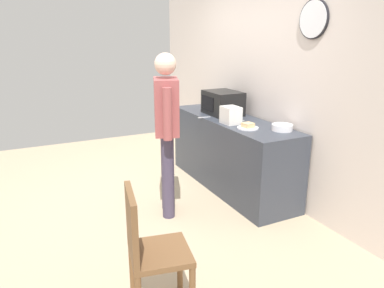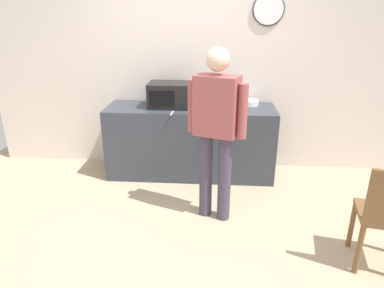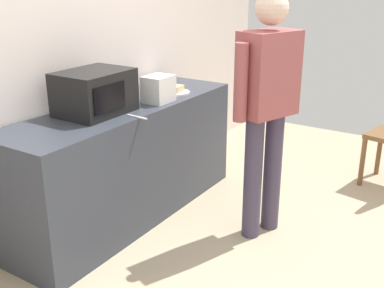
{
  "view_description": "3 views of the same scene",
  "coord_description": "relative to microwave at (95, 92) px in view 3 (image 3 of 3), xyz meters",
  "views": [
    {
      "loc": [
        3.73,
        -1.17,
        1.89
      ],
      "look_at": [
        0.03,
        0.66,
        0.65
      ],
      "focal_mm": 34.04,
      "sensor_mm": 36.0,
      "label": 1
    },
    {
      "loc": [
        0.31,
        -2.93,
        2.02
      ],
      "look_at": [
        0.06,
        0.7,
        0.62
      ],
      "focal_mm": 32.32,
      "sensor_mm": 36.0,
      "label": 2
    },
    {
      "loc": [
        -2.62,
        -1.06,
        1.84
      ],
      "look_at": [
        0.25,
        0.78,
        0.6
      ],
      "focal_mm": 44.75,
      "sensor_mm": 36.0,
      "label": 3
    }
  ],
  "objects": [
    {
      "name": "microwave",
      "position": [
        0.0,
        0.0,
        0.0
      ],
      "size": [
        0.5,
        0.39,
        0.3
      ],
      "color": "black",
      "rests_on": "kitchen_counter"
    },
    {
      "name": "sandwich_plate",
      "position": [
        0.78,
        -0.14,
        -0.13
      ],
      "size": [
        0.23,
        0.23,
        0.07
      ],
      "color": "white",
      "rests_on": "kitchen_counter"
    },
    {
      "name": "salad_bowl",
      "position": [
        1.01,
        0.14,
        -0.12
      ],
      "size": [
        0.22,
        0.22,
        0.07
      ],
      "primitive_type": "cylinder",
      "color": "white",
      "rests_on": "kitchen_counter"
    },
    {
      "name": "fork_utensil",
      "position": [
        0.07,
        -0.31,
        -0.15
      ],
      "size": [
        0.03,
        0.17,
        0.01
      ],
      "primitive_type": "cube",
      "rotation": [
        0.0,
        0.0,
        1.52
      ],
      "color": "silver",
      "rests_on": "kitchen_counter"
    },
    {
      "name": "ground_plane",
      "position": [
        0.27,
        -1.25,
        -1.05
      ],
      "size": [
        6.0,
        6.0,
        0.0
      ],
      "primitive_type": "plane",
      "color": "tan"
    },
    {
      "name": "toaster",
      "position": [
        0.49,
        -0.18,
        -0.05
      ],
      "size": [
        0.22,
        0.18,
        0.2
      ],
      "primitive_type": "cube",
      "color": "silver",
      "rests_on": "kitchen_counter"
    },
    {
      "name": "spoon_utensil",
      "position": [
        0.37,
        0.01,
        -0.15
      ],
      "size": [
        0.17,
        0.06,
        0.01
      ],
      "primitive_type": "cube",
      "rotation": [
        0.0,
        0.0,
        0.25
      ],
      "color": "silver",
      "rests_on": "kitchen_counter"
    },
    {
      "name": "person_standing",
      "position": [
        0.59,
        -1.03,
        -0.04
      ],
      "size": [
        0.56,
        0.36,
        1.73
      ],
      "color": "#413950",
      "rests_on": "ground_plane"
    },
    {
      "name": "back_wall",
      "position": [
        0.27,
        0.35,
        0.25
      ],
      "size": [
        5.4,
        0.13,
        2.6
      ],
      "color": "silver",
      "rests_on": "ground_plane"
    },
    {
      "name": "kitchen_counter",
      "position": [
        0.27,
        -0.03,
        -0.6
      ],
      "size": [
        2.1,
        0.62,
        0.9
      ],
      "primitive_type": "cube",
      "color": "#333842",
      "rests_on": "ground_plane"
    }
  ]
}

